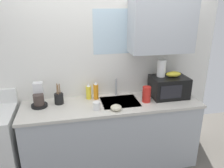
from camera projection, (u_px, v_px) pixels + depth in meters
name	position (u px, v px, depth m)	size (l,w,h in m)	color
kitchen_wall_assembly	(115.00, 61.00, 2.93)	(2.97, 0.42, 2.50)	white
counter_unit	(112.00, 134.00, 2.93)	(2.20, 0.63, 0.90)	#B2B7BC
sink_faucet	(116.00, 87.00, 2.98)	(0.03, 0.03, 0.23)	#B2B5BA
microwave	(169.00, 87.00, 2.92)	(0.46, 0.35, 0.27)	black
banana_bunch	(174.00, 74.00, 2.88)	(0.20, 0.11, 0.07)	gold
paper_towel_roll	(161.00, 68.00, 2.87)	(0.11, 0.11, 0.22)	white
coffee_maker	(39.00, 98.00, 2.67)	(0.19, 0.21, 0.28)	black
dish_soap_bottle_orange	(96.00, 91.00, 2.86)	(0.06, 0.06, 0.23)	orange
dish_soap_bottle_yellow	(89.00, 92.00, 2.87)	(0.07, 0.07, 0.21)	yellow
cereal_canister	(147.00, 94.00, 2.78)	(0.10, 0.10, 0.20)	red
mug_white	(96.00, 106.00, 2.59)	(0.08, 0.08, 0.10)	white
utensil_crock	(59.00, 98.00, 2.74)	(0.11, 0.11, 0.26)	black
small_bowl	(116.00, 108.00, 2.58)	(0.13, 0.13, 0.07)	beige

